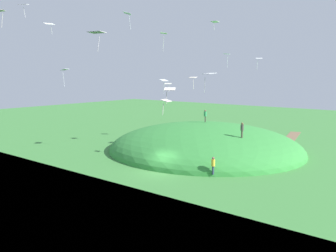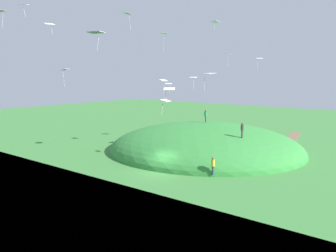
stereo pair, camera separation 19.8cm
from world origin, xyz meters
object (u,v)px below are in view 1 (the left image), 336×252
at_px(kite_1, 65,71).
at_px(kite_5, 193,78).
at_px(kite_7, 259,59).
at_px(kite_0, 164,81).
at_px(kite_3, 49,24).
at_px(kite_9, 97,33).
at_px(kite_2, 215,22).
at_px(person_with_child, 242,128).
at_px(kite_13, 164,34).
at_px(kite_12, 168,84).
at_px(kite_6, 227,54).
at_px(kite_15, 166,101).
at_px(kite_8, 127,14).
at_px(person_near_shore, 205,114).
at_px(kite_14, 1,12).
at_px(kite_10, 23,5).
at_px(kite_11, 209,74).
at_px(person_walking_path, 213,163).
at_px(kite_4, 170,89).

xyz_separation_m(kite_1, kite_5, (10.52, -9.19, -0.79)).
bearing_deg(kite_7, kite_0, 178.83).
height_order(kite_3, kite_9, kite_3).
bearing_deg(kite_2, person_with_child, -122.83).
height_order(person_with_child, kite_13, kite_13).
relative_size(kite_9, kite_12, 0.99).
distance_m(kite_6, kite_9, 22.42).
xyz_separation_m(kite_13, kite_15, (-14.17, -11.67, -6.68)).
distance_m(kite_0, kite_8, 10.42).
bearing_deg(kite_9, kite_2, 9.10).
relative_size(kite_5, kite_13, 0.60).
height_order(kite_1, kite_15, kite_1).
xyz_separation_m(person_near_shore, kite_12, (2.34, 8.25, 3.95)).
relative_size(kite_6, kite_13, 0.74).
xyz_separation_m(kite_2, kite_14, (-21.55, 11.92, -0.35)).
height_order(kite_2, kite_9, kite_2).
distance_m(kite_10, kite_11, 18.39).
bearing_deg(kite_14, kite_6, -32.94).
height_order(kite_0, kite_14, kite_14).
relative_size(person_walking_path, kite_11, 1.06).
height_order(kite_4, kite_10, kite_10).
relative_size(kite_12, kite_15, 1.30).
bearing_deg(person_with_child, kite_1, 144.49).
bearing_deg(kite_4, person_with_child, -1.87).
bearing_deg(kite_6, kite_4, -166.90).
bearing_deg(kite_12, kite_8, -156.19).
bearing_deg(kite_15, kite_10, 95.00).
bearing_deg(kite_0, kite_5, 18.85).
distance_m(kite_2, kite_5, 9.70).
xyz_separation_m(kite_4, kite_8, (4.01, 8.72, 7.51)).
bearing_deg(person_walking_path, kite_1, 112.71).
xyz_separation_m(kite_1, kite_7, (20.31, -12.68, 1.56)).
bearing_deg(kite_2, kite_5, -169.67).
bearing_deg(kite_9, kite_8, 33.74).
height_order(kite_3, kite_7, kite_3).
xyz_separation_m(kite_6, kite_9, (-22.35, -1.69, 0.50)).
distance_m(kite_8, kite_11, 13.40).
relative_size(person_walking_path, kite_6, 1.04).
xyz_separation_m(kite_7, kite_10, (-24.99, 12.01, 4.34)).
relative_size(person_near_shore, kite_6, 1.01).
distance_m(kite_11, kite_15, 5.61).
height_order(person_walking_path, kite_0, kite_0).
bearing_deg(kite_6, kite_11, -155.80).
bearing_deg(kite_0, kite_11, -83.04).
bearing_deg(kite_5, kite_2, 10.33).
relative_size(kite_3, kite_6, 0.75).
xyz_separation_m(kite_0, kite_7, (18.87, -0.39, 2.56)).
relative_size(person_near_shore, kite_8, 0.96).
bearing_deg(kite_0, kite_7, -1.17).
bearing_deg(kite_8, kite_12, 23.81).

